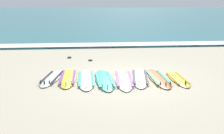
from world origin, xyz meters
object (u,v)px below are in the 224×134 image
surfboard_2 (86,79)px  surfboard_4 (124,79)px  surfboard_5 (140,77)px  surfboard_7 (177,78)px  surfboard_6 (158,78)px  surfboard_0 (52,78)px  surfboard_3 (104,80)px  surfboard_1 (68,78)px

surfboard_2 → surfboard_4: size_ratio=0.96×
surfboard_4 → surfboard_2: bearing=175.0°
surfboard_5 → surfboard_7: same height
surfboard_4 → surfboard_6: same height
surfboard_2 → surfboard_4: 1.33m
surfboard_4 → surfboard_7: (1.89, -0.07, 0.00)m
surfboard_0 → surfboard_6: 3.77m
surfboard_0 → surfboard_3: (1.85, -0.36, -0.00)m
surfboard_0 → surfboard_5: size_ratio=0.87×
surfboard_2 → surfboard_7: size_ratio=1.22×
surfboard_6 → surfboard_7: same height
surfboard_5 → surfboard_6: same height
surfboard_2 → surfboard_7: same height
surfboard_5 → surfboard_6: 0.64m
surfboard_1 → surfboard_5: same height
surfboard_2 → surfboard_7: (3.21, -0.18, 0.00)m
surfboard_5 → surfboard_2: bearing=-179.1°
surfboard_2 → surfboard_6: 2.54m
surfboard_0 → surfboard_1: size_ratio=0.90×
surfboard_1 → surfboard_4: 2.00m
surfboard_3 → surfboard_6: same height
surfboard_1 → surfboard_0: bearing=178.5°
surfboard_2 → surfboard_4: (1.32, -0.12, -0.00)m
surfboard_6 → surfboard_2: bearing=177.9°
surfboard_4 → surfboard_5: same height
surfboard_5 → surfboard_1: bearing=175.8°
surfboard_2 → surfboard_3: size_ratio=0.99×
surfboard_3 → surfboard_2: bearing=168.7°
surfboard_4 → surfboard_0: bearing=172.1°
surfboard_1 → surfboard_4: (1.97, -0.34, -0.00)m
surfboard_4 → surfboard_7: same height
surfboard_1 → surfboard_3: bearing=-15.2°
surfboard_1 → surfboard_2: same height
surfboard_6 → surfboard_3: bearing=-178.9°
surfboard_0 → surfboard_3: bearing=-11.1°
surfboard_4 → surfboard_1: bearing=170.3°
surfboard_2 → surfboard_1: bearing=161.2°
surfboard_0 → surfboard_7: bearing=-5.4°
surfboard_0 → surfboard_2: 1.23m
surfboard_7 → surfboard_5: bearing=170.6°
surfboard_1 → surfboard_2: bearing=-18.8°
surfboard_2 → surfboard_5: size_ratio=0.99×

